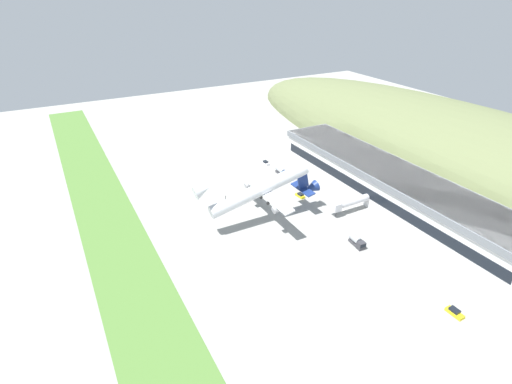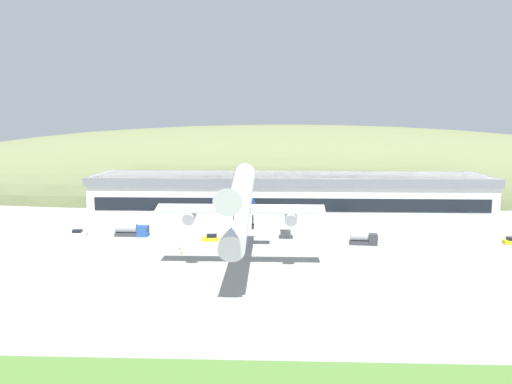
# 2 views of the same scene
# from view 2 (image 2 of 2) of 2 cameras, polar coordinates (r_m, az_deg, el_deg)

# --- Properties ---
(ground_plane) EXTENTS (400.64, 400.64, 0.00)m
(ground_plane) POSITION_cam_2_polar(r_m,az_deg,el_deg) (93.98, 3.05, -9.17)
(ground_plane) COLOR gray
(hill_backdrop) EXTENTS (336.63, 78.50, 52.96)m
(hill_backdrop) POSITION_cam_2_polar(r_m,az_deg,el_deg) (194.33, 3.25, -0.13)
(hill_backdrop) COLOR #667047
(hill_backdrop) RESTS_ON ground_plane
(terminal_building) EXTENTS (111.18, 21.77, 12.78)m
(terminal_building) POSITION_cam_2_polar(r_m,az_deg,el_deg) (142.88, 3.81, -0.21)
(terminal_building) COLOR silver
(terminal_building) RESTS_ON ground_plane
(jetway_0) EXTENTS (3.38, 15.88, 5.43)m
(jetway_0) POSITION_cam_2_polar(r_m,az_deg,el_deg) (124.56, 3.47, -2.96)
(jetway_0) COLOR silver
(jetway_0) RESTS_ON ground_plane
(cargo_airplane) EXTENTS (32.11, 46.77, 14.53)m
(cargo_airplane) POSITION_cam_2_polar(r_m,az_deg,el_deg) (93.95, -1.87, -1.50)
(cargo_airplane) COLOR silver
(service_car_1) EXTENTS (4.34, 2.11, 1.55)m
(service_car_1) POSITION_cam_2_polar(r_m,az_deg,el_deg) (117.96, -5.15, -5.27)
(service_car_1) COLOR gold
(service_car_1) RESTS_ON ground_plane
(service_car_2) EXTENTS (4.08, 2.22, 1.66)m
(service_car_2) POSITION_cam_2_polar(r_m,az_deg,el_deg) (129.59, -19.67, -4.48)
(service_car_2) COLOR silver
(service_car_2) RESTS_ON ground_plane
(fuel_truck) EXTENTS (6.34, 2.70, 3.12)m
(fuel_truck) POSITION_cam_2_polar(r_m,az_deg,el_deg) (116.42, 12.14, -5.18)
(fuel_truck) COLOR #333338
(fuel_truck) RESTS_ON ground_plane
(box_truck) EXTENTS (8.19, 2.44, 3.12)m
(box_truck) POSITION_cam_2_polar(r_m,az_deg,el_deg) (125.72, -14.02, -4.25)
(box_truck) COLOR #264C99
(box_truck) RESTS_ON ground_plane
(traffic_cone_0) EXTENTS (0.52, 0.52, 0.58)m
(traffic_cone_0) POSITION_cam_2_polar(r_m,az_deg,el_deg) (111.20, -8.71, -6.36)
(traffic_cone_0) COLOR orange
(traffic_cone_0) RESTS_ON ground_plane
(traffic_cone_1) EXTENTS (0.52, 0.52, 0.58)m
(traffic_cone_1) POSITION_cam_2_polar(r_m,az_deg,el_deg) (107.37, -8.55, -6.88)
(traffic_cone_1) COLOR orange
(traffic_cone_1) RESTS_ON ground_plane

